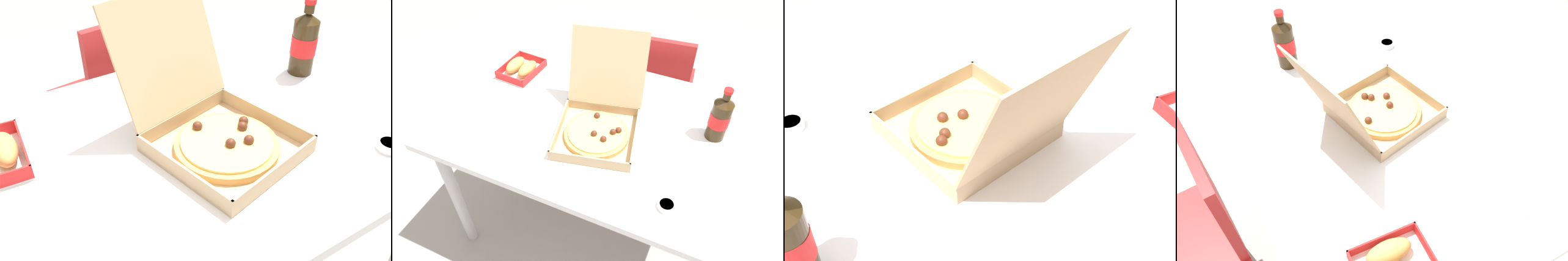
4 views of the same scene
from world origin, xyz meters
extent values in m
plane|color=gray|center=(0.00, 0.00, 0.00)|extent=(10.00, 10.00, 0.00)
cube|color=white|center=(0.00, 0.00, 0.71)|extent=(1.19, 0.80, 0.03)
cylinder|color=#B7B7BC|center=(-0.53, -0.33, 0.35)|extent=(0.05, 0.05, 0.70)
cylinder|color=#B7B7BC|center=(-0.53, 0.33, 0.35)|extent=(0.05, 0.05, 0.70)
cylinder|color=#B7B7BC|center=(0.53, 0.33, 0.35)|extent=(0.05, 0.05, 0.70)
cube|color=red|center=(0.07, 0.70, 0.43)|extent=(0.44, 0.44, 0.04)
cube|color=red|center=(0.09, 0.52, 0.64)|extent=(0.36, 0.07, 0.38)
cylinder|color=#B2B2B7|center=(0.22, 0.89, 0.21)|extent=(0.03, 0.03, 0.43)
cylinder|color=#B2B2B7|center=(-0.12, 0.85, 0.21)|extent=(0.03, 0.03, 0.43)
cylinder|color=#B2B2B7|center=(0.26, 0.55, 0.21)|extent=(0.03, 0.03, 0.43)
cylinder|color=#B2B2B7|center=(-0.08, 0.51, 0.21)|extent=(0.03, 0.03, 0.43)
cube|color=tan|center=(0.04, -0.08, 0.73)|extent=(0.35, 0.35, 0.01)
cube|color=tan|center=(0.07, -0.22, 0.75)|extent=(0.29, 0.07, 0.04)
cube|color=tan|center=(-0.10, -0.11, 0.75)|extent=(0.07, 0.29, 0.04)
cube|color=tan|center=(0.18, -0.05, 0.75)|extent=(0.07, 0.29, 0.04)
cube|color=tan|center=(0.01, 0.06, 0.75)|extent=(0.29, 0.07, 0.04)
cube|color=tan|center=(0.00, 0.12, 0.91)|extent=(0.31, 0.18, 0.27)
cylinder|color=tan|center=(0.04, -0.08, 0.74)|extent=(0.24, 0.24, 0.02)
cylinder|color=#EAC666|center=(0.04, -0.08, 0.75)|extent=(0.21, 0.21, 0.01)
sphere|color=#562819|center=(0.11, -0.04, 0.76)|extent=(0.02, 0.02, 0.02)
sphere|color=#562819|center=(0.04, -0.09, 0.76)|extent=(0.02, 0.02, 0.02)
sphere|color=#562819|center=(0.01, 0.00, 0.76)|extent=(0.02, 0.02, 0.02)
sphere|color=#562819|center=(0.08, -0.11, 0.76)|extent=(0.02, 0.02, 0.02)
sphere|color=#562819|center=(0.10, -0.06, 0.76)|extent=(0.02, 0.02, 0.02)
cube|color=white|center=(-0.43, 0.16, 0.73)|extent=(0.16, 0.20, 0.00)
cube|color=red|center=(-0.44, 0.07, 0.75)|extent=(0.15, 0.02, 0.03)
cube|color=red|center=(-0.42, 0.25, 0.75)|extent=(0.15, 0.02, 0.03)
cube|color=red|center=(-0.50, 0.17, 0.75)|extent=(0.02, 0.19, 0.03)
cube|color=red|center=(-0.36, 0.16, 0.75)|extent=(0.02, 0.19, 0.03)
ellipsoid|color=tan|center=(-0.46, 0.16, 0.76)|extent=(0.06, 0.12, 0.05)
ellipsoid|color=tan|center=(-0.40, 0.16, 0.76)|extent=(0.06, 0.12, 0.05)
cylinder|color=#33230F|center=(0.44, 0.11, 0.81)|extent=(0.07, 0.07, 0.16)
cone|color=#33230F|center=(0.44, 0.11, 0.90)|extent=(0.07, 0.07, 0.02)
cylinder|color=#33230F|center=(0.44, 0.11, 0.92)|extent=(0.03, 0.03, 0.02)
cylinder|color=red|center=(0.44, 0.11, 0.94)|extent=(0.03, 0.03, 0.01)
cylinder|color=red|center=(0.44, 0.11, 0.81)|extent=(0.07, 0.07, 0.06)
cube|color=white|center=(-0.38, -0.21, 0.73)|extent=(0.22, 0.16, 0.00)
cylinder|color=white|center=(0.37, -0.27, 0.74)|extent=(0.06, 0.06, 0.02)
cylinder|color=#DBBC66|center=(0.37, -0.27, 0.74)|extent=(0.05, 0.05, 0.01)
camera|label=1|loc=(-0.43, -0.70, 1.37)|focal=39.88mm
camera|label=2|loc=(0.42, -0.99, 1.75)|focal=34.65mm
camera|label=3|loc=(0.42, 0.68, 1.47)|focal=47.94mm
camera|label=4|loc=(-0.74, 0.39, 1.65)|focal=35.59mm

